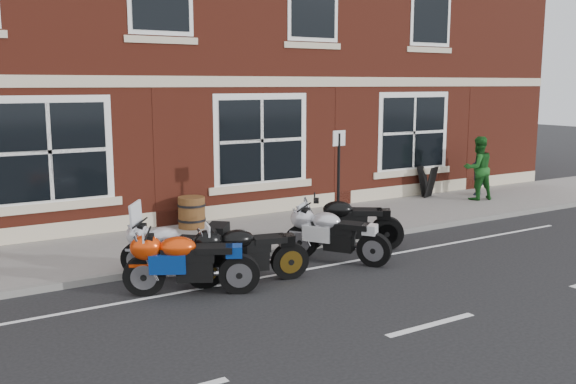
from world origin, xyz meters
name	(u,v)px	position (x,y,z in m)	size (l,w,h in m)	color
ground	(312,272)	(0.00, 0.00, 0.00)	(80.00, 80.00, 0.00)	black
sidewalk	(236,236)	(0.00, 3.00, 0.06)	(30.00, 3.00, 0.12)	slate
kerb	(273,252)	(0.00, 1.42, 0.06)	(30.00, 0.16, 0.12)	slate
moto_touring_silver	(174,248)	(-2.25, 0.97, 0.55)	(1.59, 1.50, 1.35)	black
moto_sport_red	(189,260)	(-2.36, 0.03, 0.56)	(1.99, 1.13, 0.98)	black
moto_sport_black	(245,252)	(-1.33, 0.07, 0.56)	(2.13, 0.58, 0.97)	black
moto_sport_silver	(335,233)	(0.77, 0.37, 0.55)	(1.26, 1.87, 0.96)	black
moto_naked_black	(346,221)	(1.51, 1.03, 0.58)	(1.95, 1.39, 1.02)	black
pedestrian_left	(479,168)	(8.33, 3.66, 0.91)	(0.58, 0.38, 1.59)	black
pedestrian_right	(478,168)	(7.69, 3.12, 1.01)	(0.87, 0.68, 1.78)	#175219
a_board_sign	(427,181)	(6.81, 4.20, 0.56)	(0.53, 0.36, 0.89)	black
barrel_planter	(192,212)	(-0.60, 4.03, 0.47)	(0.64, 0.64, 0.71)	#512515
parking_sign	(339,176)	(1.69, 1.55, 1.43)	(0.32, 0.06, 2.27)	black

